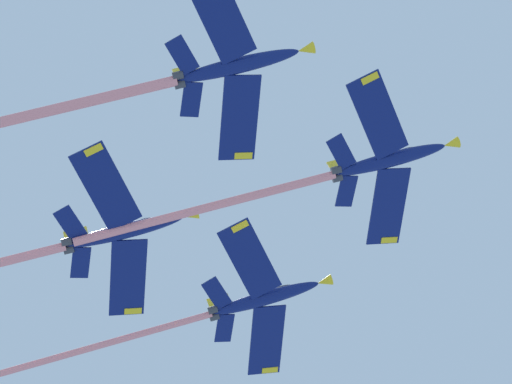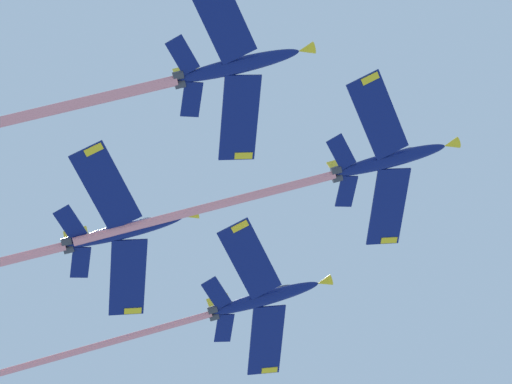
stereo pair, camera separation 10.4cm
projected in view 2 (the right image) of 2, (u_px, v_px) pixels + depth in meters
jet_lead at (336, 174)px, 114.10m from camera, size 32.19×27.80×10.82m
jet_left_wing at (214, 312)px, 119.71m from camera, size 35.84×31.15×11.79m
jet_right_wing at (149, 87)px, 105.11m from camera, size 35.25×30.33×10.87m
jet_slot at (64, 246)px, 110.69m from camera, size 31.90×27.30×10.43m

